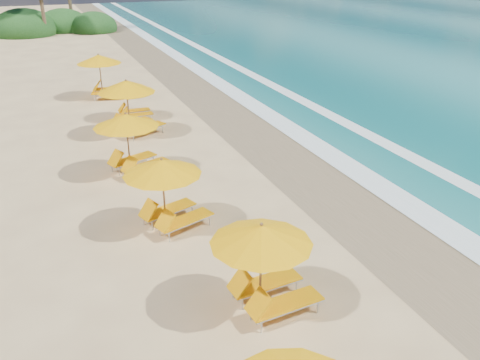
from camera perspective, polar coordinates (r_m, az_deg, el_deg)
ground at (r=16.52m, az=0.00°, el=-3.80°), size 160.00×160.00×0.00m
wet_sand at (r=18.23m, az=11.75°, el=-1.50°), size 4.00×160.00×0.01m
surf_foam at (r=19.76m, az=18.34°, el=-0.13°), size 4.00×160.00×0.01m
station_3 at (r=11.71m, az=3.15°, el=-9.11°), size 2.71×2.54×2.38m
station_4 at (r=15.26m, az=-8.06°, el=-0.97°), size 3.03×2.97×2.37m
station_5 at (r=19.45m, az=-12.08°, el=4.53°), size 3.21×3.17×2.47m
station_6 at (r=23.88m, az=-12.14°, el=8.41°), size 3.45×3.43×2.63m
station_7 at (r=26.39m, az=-12.28°, el=9.18°), size 2.26×2.08×2.08m
station_8 at (r=30.84m, az=-15.13°, el=11.57°), size 3.17×3.06×2.58m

